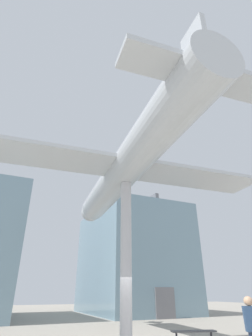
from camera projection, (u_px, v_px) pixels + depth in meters
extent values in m
cube|color=#7593A3|center=(132.00, 260.00, 27.86)|extent=(8.69, 12.16, 10.05)
cube|color=slate|center=(132.00, 211.00, 30.13)|extent=(0.36, 11.56, 0.60)
cube|color=slate|center=(165.00, 303.00, 21.14)|extent=(1.80, 0.12, 2.30)
cylinder|color=#B7B7BC|center=(126.00, 256.00, 11.05)|extent=(0.49, 0.49, 6.63)
cylinder|color=#B2B7BC|center=(126.00, 168.00, 12.82)|extent=(2.98, 14.55, 1.64)
cube|color=#B2B7BC|center=(126.00, 168.00, 12.82)|extent=(14.76, 3.64, 0.18)
cube|color=#B2B7BC|center=(199.00, 74.00, 7.43)|extent=(4.75, 1.43, 0.18)
cube|color=#B2B7BC|center=(195.00, 49.00, 7.85)|extent=(0.28, 1.11, 1.85)
cone|color=#B2B7BC|center=(92.00, 210.00, 19.47)|extent=(1.49, 1.23, 1.39)
sphere|color=black|center=(90.00, 213.00, 20.10)|extent=(0.44, 0.44, 0.44)
cube|color=navy|center=(251.00, 319.00, 7.90)|extent=(0.46, 0.40, 0.68)
sphere|color=tan|center=(248.00, 301.00, 8.11)|extent=(0.28, 0.28, 0.28)
cube|color=#4C4C51|center=(194.00, 331.00, 10.88)|extent=(1.91, 0.92, 0.05)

